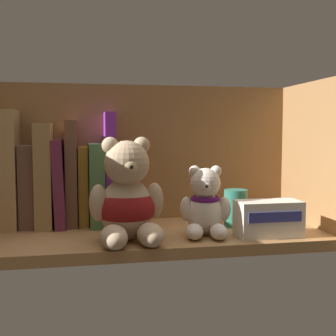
% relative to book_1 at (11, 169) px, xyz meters
% --- Properties ---
extents(shelf_board, '(0.65, 0.25, 0.02)m').
position_rel_book_1_xyz_m(shelf_board, '(0.26, -0.10, -0.12)').
color(shelf_board, '#9E7042').
rests_on(shelf_board, ground).
extents(shelf_back_panel, '(0.67, 0.01, 0.31)m').
position_rel_book_1_xyz_m(shelf_back_panel, '(0.26, 0.03, 0.02)').
color(shelf_back_panel, brown).
rests_on(shelf_back_panel, ground).
extents(shelf_side_panel_right, '(0.02, 0.27, 0.31)m').
position_rel_book_1_xyz_m(shelf_side_panel_right, '(0.59, -0.10, 0.02)').
color(shelf_side_panel_right, '#9E7042').
rests_on(shelf_side_panel_right, ground).
extents(book_1, '(0.03, 0.12, 0.23)m').
position_rel_book_1_xyz_m(book_1, '(0.00, 0.00, 0.00)').
color(book_1, tan).
rests_on(book_1, shelf_board).
extents(book_2, '(0.03, 0.10, 0.16)m').
position_rel_book_1_xyz_m(book_2, '(0.03, 0.00, -0.03)').
color(book_2, brown).
rests_on(book_2, shelf_board).
extents(book_3, '(0.03, 0.13, 0.20)m').
position_rel_book_1_xyz_m(book_3, '(0.06, 0.00, -0.01)').
color(book_3, '#9C7C4C').
rests_on(book_3, shelf_board).
extents(book_4, '(0.03, 0.13, 0.17)m').
position_rel_book_1_xyz_m(book_4, '(0.09, -0.00, -0.03)').
color(book_4, '#662545').
rests_on(book_4, shelf_board).
extents(book_5, '(0.02, 0.11, 0.21)m').
position_rel_book_1_xyz_m(book_5, '(0.12, 0.00, -0.01)').
color(book_5, brown).
rests_on(book_5, shelf_board).
extents(book_6, '(0.02, 0.09, 0.16)m').
position_rel_book_1_xyz_m(book_6, '(0.14, -0.00, -0.04)').
color(book_6, '#996920').
rests_on(book_6, shelf_board).
extents(book_7, '(0.03, 0.14, 0.16)m').
position_rel_book_1_xyz_m(book_7, '(0.17, 0.00, -0.03)').
color(book_7, '#477246').
rests_on(book_7, shelf_board).
extents(book_8, '(0.02, 0.10, 0.23)m').
position_rel_book_1_xyz_m(book_8, '(0.19, 0.00, -0.00)').
color(book_8, purple).
rests_on(book_8, shelf_board).
extents(book_9, '(0.03, 0.10, 0.15)m').
position_rel_book_1_xyz_m(book_9, '(0.22, -0.00, -0.04)').
color(book_9, '#A54C1A').
rests_on(book_9, shelf_board).
extents(teddy_bear_larger, '(0.13, 0.14, 0.18)m').
position_rel_book_1_xyz_m(teddy_bear_larger, '(0.21, -0.16, -0.04)').
color(teddy_bear_larger, tan).
rests_on(teddy_bear_larger, shelf_board).
extents(teddy_bear_smaller, '(0.09, 0.10, 0.13)m').
position_rel_book_1_xyz_m(teddy_bear_smaller, '(0.35, -0.15, -0.06)').
color(teddy_bear_smaller, beige).
rests_on(teddy_bear_smaller, shelf_board).
extents(pillar_candle, '(0.05, 0.05, 0.07)m').
position_rel_book_1_xyz_m(pillar_candle, '(0.44, -0.08, -0.08)').
color(pillar_candle, '#2D7A66').
rests_on(pillar_candle, shelf_board).
extents(small_product_box, '(0.11, 0.06, 0.06)m').
position_rel_book_1_xyz_m(small_product_box, '(0.46, -0.17, -0.08)').
color(small_product_box, silver).
rests_on(small_product_box, shelf_board).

